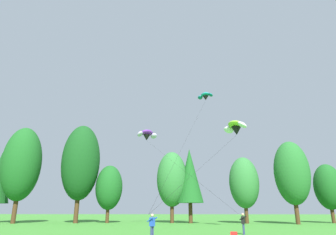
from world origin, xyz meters
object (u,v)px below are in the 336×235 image
kite_flyer_near (152,224)px  parafoil_kite_far_lime_white (236,127)px  parafoil_kite_high_teal (205,96)px  parafoil_kite_mid_purple (147,135)px  kite_flyer_mid (243,222)px  picnic_cooler (234,234)px

kite_flyer_near → parafoil_kite_far_lime_white: size_ratio=0.13×
kite_flyer_near → parafoil_kite_high_teal: 25.78m
parafoil_kite_mid_purple → parafoil_kite_far_lime_white: (11.41, -8.19, -1.22)m
kite_flyer_mid → kite_flyer_near: bearing=-151.5°
kite_flyer_near → parafoil_kite_mid_purple: 22.76m
kite_flyer_mid → parafoil_kite_mid_purple: 21.72m
kite_flyer_near → parafoil_kite_mid_purple: bearing=97.8°
kite_flyer_mid → parafoil_kite_high_teal: size_ratio=0.09×
parafoil_kite_far_lime_white → picnic_cooler: size_ratio=24.85×
kite_flyer_mid → parafoil_kite_far_lime_white: bearing=78.9°
kite_flyer_mid → parafoil_kite_high_teal: bearing=94.9°
parafoil_kite_far_lime_white → picnic_cooler: (-2.57, -9.08, -11.07)m
kite_flyer_near → parafoil_kite_far_lime_white: 17.58m
kite_flyer_mid → parafoil_kite_mid_purple: parafoil_kite_mid_purple is taller
kite_flyer_near → parafoil_kite_mid_purple: parafoil_kite_mid_purple is taller
kite_flyer_mid → parafoil_kite_high_teal: (-1.24, 14.41, 17.04)m
kite_flyer_mid → parafoil_kite_far_lime_white: 12.68m
parafoil_kite_far_lime_white → picnic_cooler: bearing=-105.8°
parafoil_kite_far_lime_white → parafoil_kite_mid_purple: bearing=144.3°
kite_flyer_mid → picnic_cooler: kite_flyer_mid is taller
parafoil_kite_high_teal → picnic_cooler: (0.11, -16.15, -17.87)m
kite_flyer_near → picnic_cooler: 6.61m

